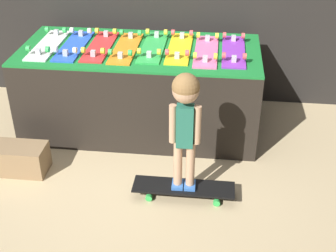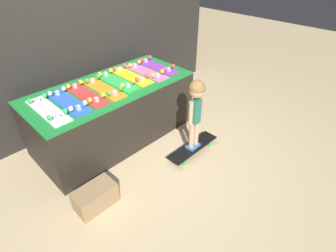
% 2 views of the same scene
% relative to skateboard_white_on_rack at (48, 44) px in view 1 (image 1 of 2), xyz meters
% --- Properties ---
extents(ground_plane, '(16.00, 16.00, 0.00)m').
position_rel_skateboard_white_on_rack_xyz_m(ground_plane, '(0.83, -0.56, -0.81)').
color(ground_plane, tan).
extents(display_rack, '(2.13, 0.97, 0.80)m').
position_rel_skateboard_white_on_rack_xyz_m(display_rack, '(0.83, 0.02, -0.42)').
color(display_rack, black).
rests_on(display_rack, ground_plane).
extents(skateboard_white_on_rack, '(0.20, 0.73, 0.09)m').
position_rel_skateboard_white_on_rack_xyz_m(skateboard_white_on_rack, '(0.00, 0.00, 0.00)').
color(skateboard_white_on_rack, white).
rests_on(skateboard_white_on_rack, display_rack).
extents(skateboard_blue_on_rack, '(0.20, 0.73, 0.09)m').
position_rel_skateboard_white_on_rack_xyz_m(skateboard_blue_on_rack, '(0.24, 0.00, 0.00)').
color(skateboard_blue_on_rack, blue).
rests_on(skateboard_blue_on_rack, display_rack).
extents(skateboard_red_on_rack, '(0.20, 0.73, 0.09)m').
position_rel_skateboard_white_on_rack_xyz_m(skateboard_red_on_rack, '(0.47, 0.02, 0.00)').
color(skateboard_red_on_rack, red).
rests_on(skateboard_red_on_rack, display_rack).
extents(skateboard_orange_on_rack, '(0.20, 0.73, 0.09)m').
position_rel_skateboard_white_on_rack_xyz_m(skateboard_orange_on_rack, '(0.71, 0.00, 0.00)').
color(skateboard_orange_on_rack, orange).
rests_on(skateboard_orange_on_rack, display_rack).
extents(skateboard_green_on_rack, '(0.20, 0.73, 0.09)m').
position_rel_skateboard_white_on_rack_xyz_m(skateboard_green_on_rack, '(0.94, 0.05, 0.00)').
color(skateboard_green_on_rack, green).
rests_on(skateboard_green_on_rack, display_rack).
extents(skateboard_yellow_on_rack, '(0.20, 0.73, 0.09)m').
position_rel_skateboard_white_on_rack_xyz_m(skateboard_yellow_on_rack, '(1.18, 0.05, 0.00)').
color(skateboard_yellow_on_rack, yellow).
rests_on(skateboard_yellow_on_rack, display_rack).
extents(skateboard_pink_on_rack, '(0.20, 0.73, 0.09)m').
position_rel_skateboard_white_on_rack_xyz_m(skateboard_pink_on_rack, '(1.42, 0.01, 0.00)').
color(skateboard_pink_on_rack, pink).
rests_on(skateboard_pink_on_rack, display_rack).
extents(skateboard_purple_on_rack, '(0.20, 0.73, 0.09)m').
position_rel_skateboard_white_on_rack_xyz_m(skateboard_purple_on_rack, '(1.65, 0.04, 0.00)').
color(skateboard_purple_on_rack, purple).
rests_on(skateboard_purple_on_rack, display_rack).
extents(skateboard_on_floor, '(0.78, 0.20, 0.09)m').
position_rel_skateboard_white_on_rack_xyz_m(skateboard_on_floor, '(1.32, -0.98, -0.74)').
color(skateboard_on_floor, black).
rests_on(skateboard_on_floor, ground_plane).
extents(child, '(0.23, 0.19, 0.95)m').
position_rel_skateboard_white_on_rack_xyz_m(child, '(1.32, -0.98, -0.06)').
color(child, '#3870C6').
rests_on(child, skateboard_on_floor).
extents(storage_box, '(0.43, 0.25, 0.24)m').
position_rel_skateboard_white_on_rack_xyz_m(storage_box, '(-0.05, -0.81, -0.69)').
color(storage_box, '#8E704C').
rests_on(storage_box, ground_plane).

